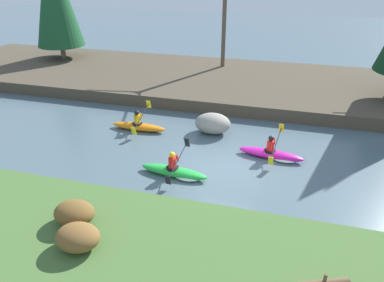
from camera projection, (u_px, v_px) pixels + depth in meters
ground_plane at (223, 169)px, 14.85m from camera, size 90.00×90.00×0.00m
riverbank_far at (255, 85)px, 23.41m from camera, size 44.00×9.52×0.69m
bare_tree_upstream at (225, 13)px, 24.49m from camera, size 4.13×4.09×7.55m
shrub_clump_nearest at (74, 213)px, 10.64m from camera, size 1.19×0.99×0.64m
shrub_clump_second at (78, 237)px, 9.72m from camera, size 1.19×0.99×0.65m
kayaker_lead at (274, 154)px, 15.54m from camera, size 2.79×2.07×1.20m
kayaker_middle at (177, 171)px, 14.28m from camera, size 2.79×2.07×1.20m
kayaker_trailing at (139, 126)px, 18.06m from camera, size 2.77×2.06×1.20m
boulder_midstream at (213, 123)px, 17.67m from camera, size 1.69×1.32×0.96m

